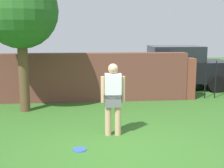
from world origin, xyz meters
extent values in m
plane|color=#336623|center=(0.00, 0.00, 0.00)|extent=(40.00, 40.00, 0.00)
cube|color=brown|center=(-1.50, 4.41, 0.80)|extent=(8.34, 0.50, 1.59)
cylinder|color=brown|center=(-2.49, 3.22, 1.14)|extent=(0.28, 0.28, 2.29)
sphere|color=#286023|center=(-2.49, 3.22, 2.86)|extent=(2.10, 2.10, 2.10)
cylinder|color=tan|center=(-0.03, 0.88, 0.42)|extent=(0.14, 0.14, 0.85)
cylinder|color=tan|center=(-0.25, 0.88, 0.42)|extent=(0.14, 0.14, 0.85)
cube|color=slate|center=(-0.14, 0.88, 0.80)|extent=(0.37, 0.23, 0.28)
cube|color=silver|center=(-0.14, 0.88, 1.12)|extent=(0.37, 0.23, 0.55)
sphere|color=tan|center=(-0.14, 0.88, 1.51)|extent=(0.22, 0.22, 0.22)
cylinder|color=tan|center=(0.09, 0.87, 1.05)|extent=(0.09, 0.09, 0.58)
cylinder|color=tan|center=(-0.36, 0.89, 1.05)|extent=(0.09, 0.09, 0.58)
cube|color=brown|center=(2.77, 4.41, 0.70)|extent=(0.44, 0.44, 1.40)
cylinder|color=black|center=(3.04, 4.41, 0.65)|extent=(0.04, 0.04, 1.30)
cylinder|color=black|center=(3.40, 4.41, 0.65)|extent=(0.04, 0.04, 1.30)
cylinder|color=black|center=(3.77, 4.41, 0.65)|extent=(0.04, 0.04, 1.30)
cube|color=black|center=(2.87, 6.21, 0.72)|extent=(4.21, 1.74, 0.80)
cube|color=#1E2328|center=(2.87, 6.21, 1.42)|extent=(2.01, 1.52, 0.60)
cylinder|color=black|center=(1.49, 5.37, 0.32)|extent=(0.64, 0.23, 0.64)
cylinder|color=black|center=(1.51, 7.07, 0.32)|extent=(0.64, 0.23, 0.64)
cylinder|color=black|center=(4.22, 5.34, 0.32)|extent=(0.64, 0.23, 0.64)
cylinder|color=black|center=(4.24, 7.04, 0.32)|extent=(0.64, 0.23, 0.64)
cylinder|color=blue|center=(-0.88, 0.05, 0.01)|extent=(0.27, 0.27, 0.02)
camera|label=1|loc=(-0.79, -5.81, 2.34)|focal=49.80mm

